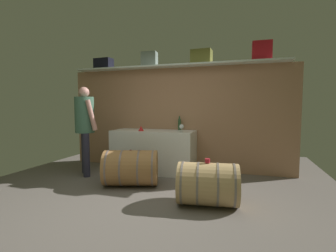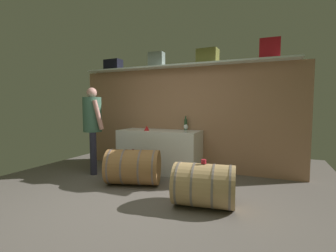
{
  "view_description": "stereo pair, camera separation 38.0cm",
  "coord_description": "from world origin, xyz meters",
  "px_view_note": "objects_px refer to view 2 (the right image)",
  "views": [
    {
      "loc": [
        1.41,
        -2.88,
        1.34
      ],
      "look_at": [
        0.28,
        0.75,
        1.04
      ],
      "focal_mm": 26.11,
      "sensor_mm": 36.0,
      "label": 1
    },
    {
      "loc": [
        1.77,
        -2.75,
        1.34
      ],
      "look_at": [
        0.28,
        0.75,
        1.04
      ],
      "focal_mm": 26.11,
      "sensor_mm": 36.0,
      "label": 2
    }
  ],
  "objects_px": {
    "toolcase_olive": "(208,56)",
    "wine_barrel_far": "(133,167)",
    "winemaker_pouring": "(93,121)",
    "red_funnel": "(147,128)",
    "tasting_cup": "(204,162)",
    "wine_bottle_green": "(186,124)",
    "wine_glass": "(186,127)",
    "toolcase_grey": "(156,60)",
    "toolcase_red": "(270,49)",
    "toolcase_black": "(113,65)",
    "work_cabinet": "(159,151)",
    "wine_barrel_near": "(204,185)"
  },
  "relations": [
    {
      "from": "wine_glass",
      "to": "winemaker_pouring",
      "type": "bearing_deg",
      "value": -166.14
    },
    {
      "from": "work_cabinet",
      "to": "wine_bottle_green",
      "type": "height_order",
      "value": "wine_bottle_green"
    },
    {
      "from": "toolcase_red",
      "to": "wine_barrel_far",
      "type": "xyz_separation_m",
      "value": [
        -2.1,
        -1.2,
        -2.06
      ]
    },
    {
      "from": "wine_bottle_green",
      "to": "red_funnel",
      "type": "height_order",
      "value": "wine_bottle_green"
    },
    {
      "from": "toolcase_olive",
      "to": "tasting_cup",
      "type": "xyz_separation_m",
      "value": [
        0.38,
        -1.65,
        -1.71
      ]
    },
    {
      "from": "wine_barrel_far",
      "to": "toolcase_red",
      "type": "bearing_deg",
      "value": 12.72
    },
    {
      "from": "red_funnel",
      "to": "tasting_cup",
      "type": "bearing_deg",
      "value": -39.22
    },
    {
      "from": "wine_barrel_near",
      "to": "wine_bottle_green",
      "type": "bearing_deg",
      "value": 109.26
    },
    {
      "from": "wine_glass",
      "to": "work_cabinet",
      "type": "bearing_deg",
      "value": 164.97
    },
    {
      "from": "toolcase_grey",
      "to": "toolcase_black",
      "type": "bearing_deg",
      "value": 176.41
    },
    {
      "from": "toolcase_black",
      "to": "wine_barrel_far",
      "type": "xyz_separation_m",
      "value": [
        1.24,
        -1.2,
        -2.0
      ]
    },
    {
      "from": "wine_bottle_green",
      "to": "wine_barrel_near",
      "type": "height_order",
      "value": "wine_bottle_green"
    },
    {
      "from": "toolcase_olive",
      "to": "wine_bottle_green",
      "type": "xyz_separation_m",
      "value": [
        -0.45,
        0.01,
        -1.34
      ]
    },
    {
      "from": "toolcase_black",
      "to": "red_funnel",
      "type": "height_order",
      "value": "toolcase_black"
    },
    {
      "from": "toolcase_black",
      "to": "winemaker_pouring",
      "type": "height_order",
      "value": "toolcase_black"
    },
    {
      "from": "wine_barrel_far",
      "to": "tasting_cup",
      "type": "height_order",
      "value": "tasting_cup"
    },
    {
      "from": "toolcase_olive",
      "to": "toolcase_black",
      "type": "bearing_deg",
      "value": -176.31
    },
    {
      "from": "red_funnel",
      "to": "wine_barrel_near",
      "type": "height_order",
      "value": "red_funnel"
    },
    {
      "from": "toolcase_grey",
      "to": "wine_glass",
      "type": "relative_size",
      "value": 2.11
    },
    {
      "from": "toolcase_red",
      "to": "work_cabinet",
      "type": "xyz_separation_m",
      "value": [
        -2.05,
        -0.25,
        -1.93
      ]
    },
    {
      "from": "wine_glass",
      "to": "red_funnel",
      "type": "bearing_deg",
      "value": -179.94
    },
    {
      "from": "wine_bottle_green",
      "to": "wine_glass",
      "type": "height_order",
      "value": "wine_bottle_green"
    },
    {
      "from": "wine_barrel_far",
      "to": "winemaker_pouring",
      "type": "relative_size",
      "value": 0.6
    },
    {
      "from": "red_funnel",
      "to": "work_cabinet",
      "type": "bearing_deg",
      "value": 40.63
    },
    {
      "from": "toolcase_grey",
      "to": "tasting_cup",
      "type": "relative_size",
      "value": 4.66
    },
    {
      "from": "toolcase_grey",
      "to": "winemaker_pouring",
      "type": "bearing_deg",
      "value": -142.9
    },
    {
      "from": "tasting_cup",
      "to": "winemaker_pouring",
      "type": "height_order",
      "value": "winemaker_pouring"
    },
    {
      "from": "red_funnel",
      "to": "tasting_cup",
      "type": "distance_m",
      "value": 1.97
    },
    {
      "from": "wine_glass",
      "to": "wine_barrel_far",
      "type": "xyz_separation_m",
      "value": [
        -0.68,
        -0.79,
        -0.65
      ]
    },
    {
      "from": "toolcase_olive",
      "to": "red_funnel",
      "type": "relative_size",
      "value": 3.61
    },
    {
      "from": "toolcase_grey",
      "to": "wine_barrel_far",
      "type": "xyz_separation_m",
      "value": [
        0.13,
        -1.2,
        -2.03
      ]
    },
    {
      "from": "wine_glass",
      "to": "tasting_cup",
      "type": "bearing_deg",
      "value": -61.4
    },
    {
      "from": "wine_barrel_far",
      "to": "work_cabinet",
      "type": "bearing_deg",
      "value": 70.04
    },
    {
      "from": "work_cabinet",
      "to": "wine_bottle_green",
      "type": "relative_size",
      "value": 5.76
    },
    {
      "from": "toolcase_black",
      "to": "toolcase_grey",
      "type": "distance_m",
      "value": 1.11
    },
    {
      "from": "toolcase_olive",
      "to": "winemaker_pouring",
      "type": "distance_m",
      "value": 2.61
    },
    {
      "from": "toolcase_red",
      "to": "wine_glass",
      "type": "relative_size",
      "value": 2.28
    },
    {
      "from": "wine_barrel_near",
      "to": "tasting_cup",
      "type": "bearing_deg",
      "value": 172.59
    },
    {
      "from": "work_cabinet",
      "to": "red_funnel",
      "type": "relative_size",
      "value": 15.28
    },
    {
      "from": "toolcase_black",
      "to": "toolcase_olive",
      "type": "bearing_deg",
      "value": 3.59
    },
    {
      "from": "wine_bottle_green",
      "to": "red_funnel",
      "type": "relative_size",
      "value": 2.65
    },
    {
      "from": "winemaker_pouring",
      "to": "wine_barrel_far",
      "type": "bearing_deg",
      "value": 32.21
    },
    {
      "from": "toolcase_olive",
      "to": "wine_barrel_far",
      "type": "xyz_separation_m",
      "value": [
        -0.98,
        -1.2,
        -2.02
      ]
    },
    {
      "from": "wine_bottle_green",
      "to": "tasting_cup",
      "type": "bearing_deg",
      "value": -63.59
    },
    {
      "from": "work_cabinet",
      "to": "wine_barrel_near",
      "type": "distance_m",
      "value": 1.93
    },
    {
      "from": "toolcase_red",
      "to": "tasting_cup",
      "type": "bearing_deg",
      "value": -115.15
    },
    {
      "from": "toolcase_red",
      "to": "work_cabinet",
      "type": "distance_m",
      "value": 2.83
    },
    {
      "from": "toolcase_grey",
      "to": "toolcase_red",
      "type": "height_order",
      "value": "toolcase_red"
    },
    {
      "from": "work_cabinet",
      "to": "tasting_cup",
      "type": "xyz_separation_m",
      "value": [
        1.31,
        -1.4,
        0.18
      ]
    },
    {
      "from": "toolcase_olive",
      "to": "wine_barrel_far",
      "type": "distance_m",
      "value": 2.55
    }
  ]
}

